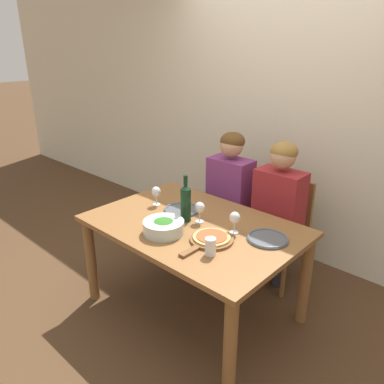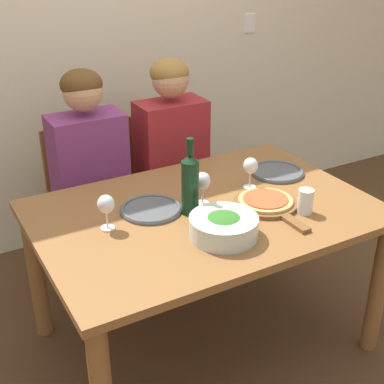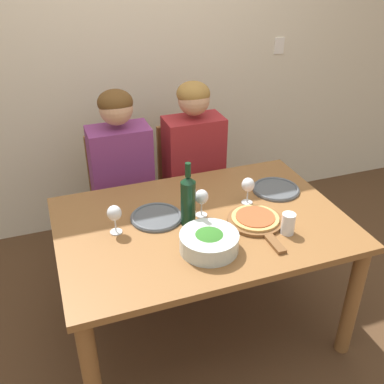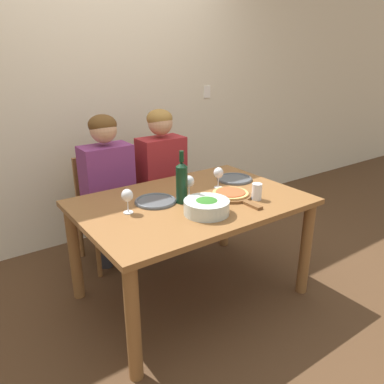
% 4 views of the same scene
% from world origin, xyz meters
% --- Properties ---
extents(ground_plane, '(40.00, 40.00, 0.00)m').
position_xyz_m(ground_plane, '(0.00, 0.00, 0.00)').
color(ground_plane, '#4C331E').
extents(back_wall, '(10.00, 0.06, 2.70)m').
position_xyz_m(back_wall, '(0.00, 1.31, 1.35)').
color(back_wall, beige).
rests_on(back_wall, ground).
extents(dining_table, '(1.45, 0.99, 0.72)m').
position_xyz_m(dining_table, '(0.00, 0.00, 0.62)').
color(dining_table, brown).
rests_on(dining_table, ground).
extents(chair_left, '(0.42, 0.42, 0.85)m').
position_xyz_m(chair_left, '(-0.26, 0.85, 0.46)').
color(chair_left, brown).
rests_on(chair_left, ground).
extents(chair_right, '(0.42, 0.42, 0.85)m').
position_xyz_m(chair_right, '(0.23, 0.85, 0.46)').
color(chair_right, brown).
rests_on(chair_right, ground).
extents(person_woman, '(0.47, 0.51, 1.20)m').
position_xyz_m(person_woman, '(-0.26, 0.74, 0.72)').
color(person_woman, '#28282D').
rests_on(person_woman, ground).
extents(person_man, '(0.47, 0.51, 1.20)m').
position_xyz_m(person_man, '(0.23, 0.74, 0.72)').
color(person_man, '#28282D').
rests_on(person_man, ground).
extents(wine_bottle, '(0.07, 0.07, 0.34)m').
position_xyz_m(wine_bottle, '(-0.07, -0.00, 0.86)').
color(wine_bottle, black).
rests_on(wine_bottle, dining_table).
extents(broccoli_bowl, '(0.27, 0.27, 0.09)m').
position_xyz_m(broccoli_bowl, '(-0.05, -0.23, 0.77)').
color(broccoli_bowl, silver).
rests_on(broccoli_bowl, dining_table).
extents(dinner_plate_left, '(0.27, 0.27, 0.02)m').
position_xyz_m(dinner_plate_left, '(-0.21, 0.10, 0.73)').
color(dinner_plate_left, '#4C5156').
rests_on(dinner_plate_left, dining_table).
extents(dinner_plate_right, '(0.27, 0.27, 0.02)m').
position_xyz_m(dinner_plate_right, '(0.50, 0.15, 0.73)').
color(dinner_plate_right, '#4C5156').
rests_on(dinner_plate_right, dining_table).
extents(pizza_on_board, '(0.28, 0.42, 0.04)m').
position_xyz_m(pizza_on_board, '(0.25, -0.11, 0.74)').
color(pizza_on_board, brown).
rests_on(pizza_on_board, dining_table).
extents(wine_glass_left, '(0.07, 0.07, 0.15)m').
position_xyz_m(wine_glass_left, '(-0.43, 0.05, 0.83)').
color(wine_glass_left, silver).
rests_on(wine_glass_left, dining_table).
extents(wine_glass_right, '(0.07, 0.07, 0.15)m').
position_xyz_m(wine_glass_right, '(0.29, 0.08, 0.83)').
color(wine_glass_right, silver).
rests_on(wine_glass_right, dining_table).
extents(wine_glass_centre, '(0.07, 0.07, 0.15)m').
position_xyz_m(wine_glass_centre, '(0.01, 0.05, 0.83)').
color(wine_glass_centre, silver).
rests_on(wine_glass_centre, dining_table).
extents(water_tumbler, '(0.07, 0.07, 0.11)m').
position_xyz_m(water_tumbler, '(0.35, -0.24, 0.78)').
color(water_tumbler, silver).
rests_on(water_tumbler, dining_table).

